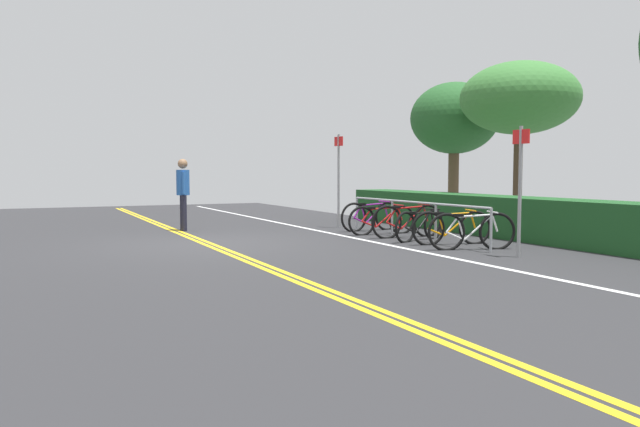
{
  "coord_description": "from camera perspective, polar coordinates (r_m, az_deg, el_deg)",
  "views": [
    {
      "loc": [
        11.98,
        -3.24,
        1.46
      ],
      "look_at": [
        0.94,
        2.11,
        0.61
      ],
      "focal_mm": 33.88,
      "sensor_mm": 36.0,
      "label": 1
    }
  ],
  "objects": [
    {
      "name": "sign_post_far",
      "position": [
        10.77,
        18.38,
        3.15
      ],
      "size": [
        0.36,
        0.06,
        2.23
      ],
      "color": "gray",
      "rests_on": "ground_plane"
    },
    {
      "name": "tree_near_left",
      "position": [
        19.09,
        12.57,
        8.7
      ],
      "size": [
        2.67,
        2.67,
        4.18
      ],
      "color": "brown",
      "rests_on": "ground_plane"
    },
    {
      "name": "ground_plane",
      "position": [
        12.5,
        -10.66,
        -2.91
      ],
      "size": [
        29.26,
        12.82,
        0.05
      ],
      "primitive_type": "cube",
      "color": "#2B2B2D"
    },
    {
      "name": "bicycle_0",
      "position": [
        14.97,
        4.82,
        -0.26
      ],
      "size": [
        0.46,
        1.74,
        0.76
      ],
      "color": "black",
      "rests_on": "ground_plane"
    },
    {
      "name": "bicycle_3",
      "position": [
        12.93,
        9.4,
        -1.11
      ],
      "size": [
        0.64,
        1.6,
        0.7
      ],
      "color": "black",
      "rests_on": "ground_plane"
    },
    {
      "name": "bicycle_1",
      "position": [
        14.1,
        5.88,
        -0.61
      ],
      "size": [
        0.46,
        1.76,
        0.72
      ],
      "color": "black",
      "rests_on": "ground_plane"
    },
    {
      "name": "bicycle_2",
      "position": [
        13.52,
        8.24,
        -0.71
      ],
      "size": [
        0.46,
        1.81,
        0.77
      ],
      "color": "black",
      "rests_on": "ground_plane"
    },
    {
      "name": "bike_lane_stripe_white",
      "position": [
        13.67,
        2.35,
        -2.14
      ],
      "size": [
        26.33,
        0.12,
        0.0
      ],
      "primitive_type": "cube",
      "color": "white",
      "rests_on": "ground_plane"
    },
    {
      "name": "hedge_backdrop",
      "position": [
        13.49,
        20.13,
        -0.55
      ],
      "size": [
        13.92,
        1.1,
        0.9
      ],
      "primitive_type": "cube",
      "color": "#1C4C21",
      "rests_on": "ground_plane"
    },
    {
      "name": "pedestrian",
      "position": [
        15.29,
        -12.81,
        2.26
      ],
      "size": [
        0.49,
        0.32,
        1.77
      ],
      "color": "#1E1E2D",
      "rests_on": "ground_plane"
    },
    {
      "name": "sign_post_near",
      "position": [
        15.64,
        1.77,
        3.93
      ],
      "size": [
        0.36,
        0.07,
        2.42
      ],
      "color": "gray",
      "rests_on": "ground_plane"
    },
    {
      "name": "bicycle_5",
      "position": [
        11.62,
        14.15,
        -1.63
      ],
      "size": [
        0.64,
        1.65,
        0.75
      ],
      "color": "black",
      "rests_on": "ground_plane"
    },
    {
      "name": "bike_rack",
      "position": [
        13.2,
        8.75,
        0.28
      ],
      "size": [
        4.97,
        0.05,
        0.82
      ],
      "color": "#9EA0A5",
      "rests_on": "ground_plane"
    },
    {
      "name": "bicycle_4",
      "position": [
        12.37,
        12.33,
        -1.32
      ],
      "size": [
        0.55,
        1.67,
        0.72
      ],
      "color": "black",
      "rests_on": "ground_plane"
    },
    {
      "name": "tree_mid",
      "position": [
        17.2,
        18.32,
        10.25
      ],
      "size": [
        3.12,
        3.12,
        4.38
      ],
      "color": "#473323",
      "rests_on": "ground_plane"
    },
    {
      "name": "centre_line_yellow_inner",
      "position": [
        12.48,
        -11.02,
        -2.81
      ],
      "size": [
        26.33,
        0.1,
        0.0
      ],
      "primitive_type": "cube",
      "color": "gold",
      "rests_on": "ground_plane"
    },
    {
      "name": "centre_line_yellow_outer",
      "position": [
        12.52,
        -10.31,
        -2.77
      ],
      "size": [
        26.33,
        0.1,
        0.0
      ],
      "primitive_type": "cube",
      "color": "gold",
      "rests_on": "ground_plane"
    }
  ]
}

